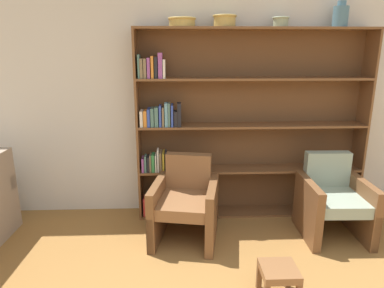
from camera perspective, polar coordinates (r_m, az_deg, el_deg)
wall_back at (r=4.04m, az=5.92°, el=7.70°), size 12.00×0.06×2.75m
bookshelf at (r=3.96m, az=6.95°, el=2.40°), size 2.60×0.30×2.14m
bowl_copper at (r=3.79m, az=-1.67°, el=19.72°), size 0.30×0.30×0.09m
bowl_stoneware at (r=3.82m, az=5.46°, el=19.84°), size 0.25×0.25×0.12m
bowl_terracotta at (r=3.94m, az=14.57°, el=19.18°), size 0.18×0.18×0.11m
vase_tall at (r=4.17m, az=23.52°, el=18.99°), size 0.16×0.16×0.27m
armchair_leather at (r=3.58m, az=-1.09°, el=-9.77°), size 0.75×0.78×0.85m
armchair_cushioned at (r=3.93m, az=22.44°, el=-8.63°), size 0.66×0.70×0.85m
footstool at (r=2.93m, az=14.27°, el=-20.31°), size 0.28×0.28×0.28m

